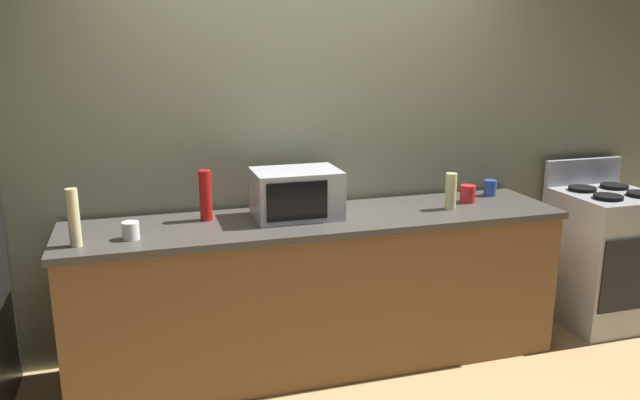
{
  "coord_description": "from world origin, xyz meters",
  "views": [
    {
      "loc": [
        -0.96,
        -2.81,
        1.85
      ],
      "look_at": [
        0.0,
        0.4,
        1.0
      ],
      "focal_mm": 34.52,
      "sensor_mm": 36.0,
      "label": 1
    }
  ],
  "objects": [
    {
      "name": "ground_plane",
      "position": [
        0.0,
        0.0,
        0.0
      ],
      "size": [
        8.0,
        8.0,
        0.0
      ],
      "primitive_type": "plane",
      "color": "tan"
    },
    {
      "name": "back_wall",
      "position": [
        0.0,
        0.81,
        1.35
      ],
      "size": [
        6.4,
        0.1,
        2.7
      ],
      "primitive_type": "cube",
      "color": "gray",
      "rests_on": "ground_plane"
    },
    {
      "name": "counter_run",
      "position": [
        0.0,
        0.4,
        0.45
      ],
      "size": [
        2.84,
        0.64,
        0.9
      ],
      "color": "brown",
      "rests_on": "ground_plane"
    },
    {
      "name": "stove_range",
      "position": [
        2.0,
        0.4,
        0.46
      ],
      "size": [
        0.6,
        0.61,
        1.08
      ],
      "color": "#B7BABF",
      "rests_on": "ground_plane"
    },
    {
      "name": "microwave",
      "position": [
        -0.12,
        0.45,
        1.04
      ],
      "size": [
        0.48,
        0.35,
        0.27
      ],
      "color": "#B7BABF",
      "rests_on": "counter_run"
    },
    {
      "name": "bottle_vinegar",
      "position": [
        0.79,
        0.35,
        1.01
      ],
      "size": [
        0.07,
        0.07,
        0.22
      ],
      "primitive_type": "cylinder",
      "color": "beige",
      "rests_on": "counter_run"
    },
    {
      "name": "bottle_hand_soap",
      "position": [
        -1.28,
        0.25,
        1.04
      ],
      "size": [
        0.06,
        0.06,
        0.29
      ],
      "primitive_type": "cylinder",
      "color": "beige",
      "rests_on": "counter_run"
    },
    {
      "name": "bottle_hot_sauce",
      "position": [
        -0.62,
        0.53,
        1.04
      ],
      "size": [
        0.07,
        0.07,
        0.28
      ],
      "primitive_type": "cylinder",
      "color": "red",
      "rests_on": "counter_run"
    },
    {
      "name": "mug_white",
      "position": [
        -1.02,
        0.29,
        0.94
      ],
      "size": [
        0.08,
        0.08,
        0.09
      ],
      "primitive_type": "cylinder",
      "color": "white",
      "rests_on": "counter_run"
    },
    {
      "name": "mug_red",
      "position": [
        0.97,
        0.47,
        0.95
      ],
      "size": [
        0.09,
        0.09,
        0.11
      ],
      "primitive_type": "cylinder",
      "color": "red",
      "rests_on": "counter_run"
    },
    {
      "name": "mug_blue",
      "position": [
        1.2,
        0.58,
        0.95
      ],
      "size": [
        0.08,
        0.08,
        0.1
      ],
      "primitive_type": "cylinder",
      "color": "#2D4CB2",
      "rests_on": "counter_run"
    }
  ]
}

